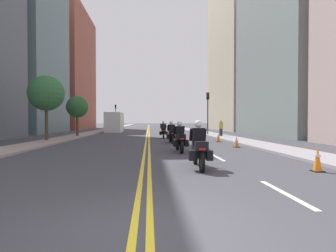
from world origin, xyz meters
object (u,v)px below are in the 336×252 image
(traffic_cone_0, at_px, (237,142))
(traffic_light_near, at_px, (208,106))
(motorcycle_3, at_px, (163,131))
(street_tree_1, at_px, (46,93))
(traffic_light_far, at_px, (116,112))
(pedestrian_0, at_px, (221,128))
(motorcycle_1, at_px, (180,139))
(parked_truck, at_px, (115,123))
(street_tree_0, at_px, (77,107))
(traffic_cone_2, at_px, (318,159))
(motorcycle_2, at_px, (172,134))
(traffic_cone_1, at_px, (218,137))
(motorcycle_0, at_px, (199,149))

(traffic_cone_0, distance_m, traffic_light_near, 13.92)
(motorcycle_3, distance_m, street_tree_1, 10.34)
(traffic_light_far, relative_size, pedestrian_0, 2.84)
(traffic_cone_0, height_order, pedestrian_0, pedestrian_0)
(motorcycle_1, xyz_separation_m, traffic_light_near, (4.93, 15.74, 2.66))
(traffic_light_far, relative_size, parked_truck, 0.75)
(motorcycle_1, xyz_separation_m, parked_truck, (-6.53, 25.89, 0.63))
(street_tree_0, height_order, street_tree_1, street_tree_1)
(traffic_cone_2, relative_size, traffic_light_near, 0.17)
(traffic_light_far, bearing_deg, traffic_light_near, -62.84)
(motorcycle_2, xyz_separation_m, traffic_cone_1, (3.66, 0.69, -0.30))
(traffic_cone_0, xyz_separation_m, street_tree_0, (-12.52, 11.68, 2.67))
(street_tree_1, bearing_deg, motorcycle_0, -52.74)
(pedestrian_0, distance_m, street_tree_0, 14.58)
(motorcycle_0, height_order, traffic_light_far, traffic_light_far)
(traffic_light_far, distance_m, parked_truck, 15.95)
(traffic_light_near, distance_m, street_tree_1, 16.55)
(street_tree_1, distance_m, parked_truck, 18.55)
(traffic_cone_2, bearing_deg, traffic_cone_1, 90.17)
(traffic_cone_1, relative_size, traffic_light_far, 0.14)
(traffic_cone_0, height_order, street_tree_0, street_tree_0)
(traffic_cone_2, height_order, street_tree_1, street_tree_1)
(street_tree_0, bearing_deg, pedestrian_0, -4.79)
(motorcycle_0, distance_m, parked_truck, 31.51)
(traffic_light_far, distance_m, street_tree_1, 33.88)
(motorcycle_1, xyz_separation_m, traffic_cone_2, (3.74, -5.73, -0.25))
(motorcycle_3, distance_m, street_tree_0, 9.28)
(traffic_cone_0, relative_size, street_tree_0, 0.16)
(traffic_light_near, height_order, parked_truck, traffic_light_near)
(motorcycle_0, distance_m, traffic_light_near, 21.38)
(parked_truck, bearing_deg, traffic_cone_1, -62.26)
(traffic_light_near, xyz_separation_m, traffic_light_far, (-13.27, 25.86, 0.05))
(parked_truck, bearing_deg, motorcycle_0, -77.87)
(traffic_cone_0, xyz_separation_m, traffic_light_far, (-12.07, 39.41, 3.02))
(street_tree_1, xyz_separation_m, parked_truck, (3.02, 18.14, -2.47))
(pedestrian_0, bearing_deg, traffic_light_far, 111.32)
(traffic_cone_0, height_order, traffic_light_far, traffic_light_far)
(street_tree_0, xyz_separation_m, street_tree_1, (-0.77, -6.13, 0.74))
(street_tree_0, bearing_deg, motorcycle_2, -42.70)
(motorcycle_1, bearing_deg, motorcycle_3, 89.71)
(motorcycle_0, bearing_deg, parked_truck, 104.49)
(traffic_cone_2, relative_size, parked_truck, 0.12)
(motorcycle_1, bearing_deg, traffic_cone_2, -58.46)
(traffic_cone_1, relative_size, traffic_light_near, 0.14)
(motorcycle_1, height_order, motorcycle_3, motorcycle_3)
(motorcycle_3, distance_m, traffic_light_far, 31.71)
(traffic_light_near, relative_size, street_tree_1, 0.93)
(street_tree_1, bearing_deg, traffic_cone_1, -5.75)
(traffic_cone_1, height_order, traffic_cone_2, traffic_cone_2)
(motorcycle_2, bearing_deg, street_tree_0, 135.52)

